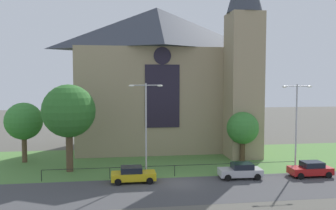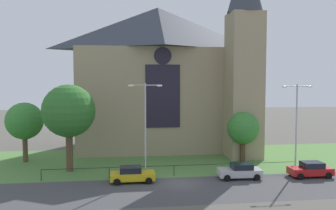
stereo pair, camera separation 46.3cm
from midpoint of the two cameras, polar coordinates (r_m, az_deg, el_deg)
name	(u,v)px [view 1 (the left image)]	position (r m, az deg, el deg)	size (l,w,h in m)	color
ground	(166,160)	(43.75, -0.59, -8.82)	(160.00, 160.00, 0.00)	#56544C
road_asphalt	(185,190)	(32.30, 2.32, -13.46)	(120.00, 8.00, 0.01)	#424244
grass_verge	(169,164)	(41.82, -0.22, -9.42)	(120.00, 20.00, 0.01)	#517F3D
church_building	(163,76)	(50.35, -1.10, 4.63)	(23.20, 16.20, 26.00)	tan
iron_railing	(175,167)	(36.28, 0.71, -9.94)	(25.98, 0.07, 1.13)	black
tree_left_far	(24,121)	(45.15, -22.49, -2.46)	(4.38, 4.38, 7.10)	brown
tree_left_near	(69,111)	(38.83, -16.02, -0.99)	(5.61, 5.61, 9.29)	brown
tree_right_near	(243,128)	(43.16, 11.64, -3.69)	(3.83, 3.83, 5.96)	#4C3823
streetlamp_near	(146,119)	(35.00, -3.95, -2.27)	(3.37, 0.26, 9.42)	#B2B2B7
streetlamp_far	(296,117)	(39.47, 19.66, -1.88)	(3.37, 0.26, 9.30)	#B2B2B7
parked_car_yellow	(133,174)	(34.48, -6.05, -11.07)	(4.20, 2.02, 1.51)	gold
parked_car_silver	(241,171)	(36.31, 11.24, -10.35)	(4.27, 2.17, 1.51)	#B7B7BC
parked_car_red	(311,169)	(38.97, 21.66, -9.57)	(4.23, 2.07, 1.51)	#B21919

